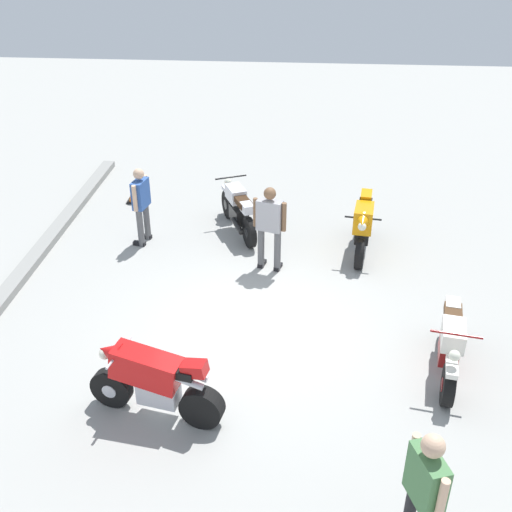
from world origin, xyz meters
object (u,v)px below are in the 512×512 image
object	(u,v)px
person_in_gray_shirt	(270,224)
person_in_green_shirt	(424,491)
motorcycle_silver_cruiser	(238,210)
motorcycle_orange_sportbike	(363,225)
traffic_cone	(134,191)
motorcycle_cream_vintage	(450,346)
motorcycle_red_sportbike	(153,381)
person_in_blue_shirt	(141,202)

from	to	relation	value
person_in_gray_shirt	person_in_green_shirt	size ratio (longest dim) A/B	0.96
person_in_green_shirt	person_in_gray_shirt	bearing A→B (deg)	-90.75
motorcycle_silver_cruiser	person_in_gray_shirt	xyz separation A→B (m)	(-1.51, -0.76, 0.46)
motorcycle_orange_sportbike	traffic_cone	size ratio (longest dim) A/B	3.70
person_in_green_shirt	motorcycle_silver_cruiser	bearing A→B (deg)	-88.90
motorcycle_cream_vintage	person_in_gray_shirt	bearing A→B (deg)	-124.44
motorcycle_cream_vintage	motorcycle_silver_cruiser	bearing A→B (deg)	-129.98
motorcycle_orange_sportbike	person_in_gray_shirt	xyz separation A→B (m)	(-0.86, 1.83, 0.38)
motorcycle_cream_vintage	motorcycle_orange_sportbike	size ratio (longest dim) A/B	0.99
motorcycle_cream_vintage	motorcycle_red_sportbike	bearing A→B (deg)	-63.33
person_in_blue_shirt	traffic_cone	xyz separation A→B (m)	(1.98, 0.73, -0.67)
motorcycle_cream_vintage	motorcycle_orange_sportbike	xyz separation A→B (m)	(3.67, 1.05, 0.11)
person_in_green_shirt	motorcycle_cream_vintage	bearing A→B (deg)	-125.25
person_in_gray_shirt	person_in_blue_shirt	bearing A→B (deg)	88.79
motorcycle_red_sportbike	person_in_blue_shirt	bearing A→B (deg)	-62.87
person_in_gray_shirt	person_in_blue_shirt	size ratio (longest dim) A/B	1.04
motorcycle_cream_vintage	motorcycle_red_sportbike	distance (m)	4.36
person_in_green_shirt	motorcycle_red_sportbike	bearing A→B (deg)	-49.05
motorcycle_orange_sportbike	person_in_blue_shirt	size ratio (longest dim) A/B	1.19
motorcycle_cream_vintage	person_in_blue_shirt	bearing A→B (deg)	-113.63
motorcycle_silver_cruiser	person_in_green_shirt	distance (m)	7.97
person_in_gray_shirt	traffic_cone	world-z (taller)	person_in_gray_shirt
motorcycle_orange_sportbike	person_in_gray_shirt	bearing A→B (deg)	-57.51
motorcycle_silver_cruiser	motorcycle_orange_sportbike	world-z (taller)	motorcycle_orange_sportbike
person_in_green_shirt	motorcycle_orange_sportbike	bearing A→B (deg)	-107.82
motorcycle_red_sportbike	person_in_gray_shirt	distance (m)	4.29
person_in_gray_shirt	motorcycle_red_sportbike	bearing A→B (deg)	179.03
person_in_blue_shirt	motorcycle_silver_cruiser	bearing A→B (deg)	-151.14
motorcycle_orange_sportbike	motorcycle_red_sportbike	bearing A→B (deg)	-25.07
person_in_green_shirt	traffic_cone	bearing A→B (deg)	-77.62
motorcycle_orange_sportbike	person_in_green_shirt	distance (m)	6.83
person_in_gray_shirt	motorcycle_orange_sportbike	bearing A→B (deg)	-48.08
motorcycle_cream_vintage	person_in_blue_shirt	size ratio (longest dim) A/B	1.18
motorcycle_red_sportbike	traffic_cone	bearing A→B (deg)	-61.51
person_in_green_shirt	traffic_cone	xyz separation A→B (m)	(8.81, 5.34, -0.78)
motorcycle_red_sportbike	motorcycle_silver_cruiser	world-z (taller)	motorcycle_red_sportbike
motorcycle_orange_sportbike	person_in_green_shirt	world-z (taller)	person_in_green_shirt
motorcycle_cream_vintage	traffic_cone	world-z (taller)	motorcycle_cream_vintage
motorcycle_orange_sportbike	person_in_blue_shirt	world-z (taller)	person_in_blue_shirt
motorcycle_cream_vintage	motorcycle_orange_sportbike	world-z (taller)	motorcycle_orange_sportbike
person_in_blue_shirt	traffic_cone	bearing A→B (deg)	-59.79
motorcycle_orange_sportbike	traffic_cone	xyz separation A→B (m)	(1.99, 5.22, -0.33)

